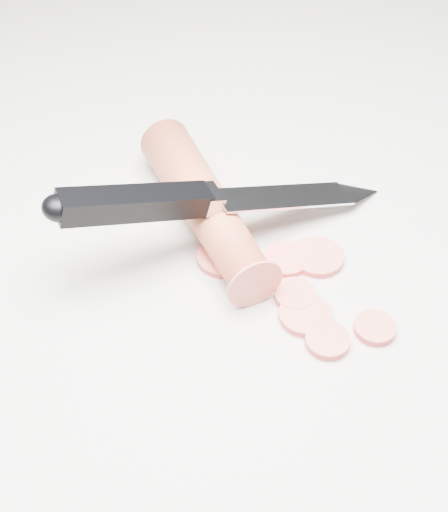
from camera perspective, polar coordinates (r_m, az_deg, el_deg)
ground at (r=0.54m, az=2.78°, el=-0.50°), size 2.40×2.40×0.00m
carrot at (r=0.55m, az=-1.55°, el=4.11°), size 0.08×0.18×0.04m
carrot_slice_0 at (r=0.50m, az=6.51°, el=-4.72°), size 0.04×0.04×0.01m
carrot_slice_1 at (r=0.49m, az=8.27°, el=-6.72°), size 0.03×0.03×0.01m
carrot_slice_2 at (r=0.54m, az=4.96°, el=-0.25°), size 0.03×0.03×0.01m
carrot_slice_3 at (r=0.50m, az=11.97°, el=-5.65°), size 0.03×0.03×0.01m
carrot_slice_4 at (r=0.54m, az=7.49°, el=-0.09°), size 0.04×0.04×0.01m
carrot_slice_5 at (r=0.54m, az=-0.14°, el=-0.11°), size 0.04×0.04×0.01m
carrot_slice_6 at (r=0.51m, az=5.73°, el=-3.16°), size 0.03×0.03×0.01m
kitchen_knife at (r=0.53m, az=0.42°, el=5.00°), size 0.27×0.09×0.09m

